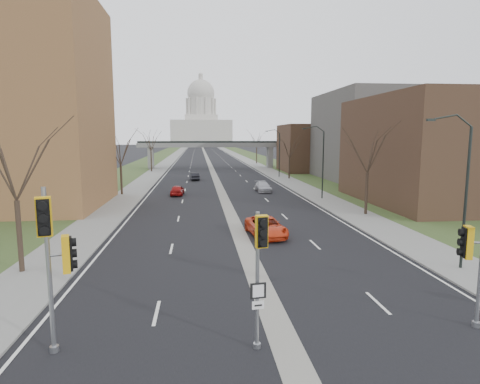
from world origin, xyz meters
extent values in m
plane|color=black|center=(0.00, 0.00, 0.00)|extent=(700.00, 700.00, 0.00)
cube|color=black|center=(0.00, 150.00, 0.01)|extent=(20.00, 600.00, 0.01)
cube|color=gray|center=(0.00, 150.00, 0.00)|extent=(1.20, 600.00, 0.02)
cube|color=gray|center=(12.00, 150.00, 0.06)|extent=(4.00, 600.00, 0.12)
cube|color=gray|center=(-12.00, 150.00, 0.06)|extent=(4.00, 600.00, 0.12)
cube|color=#33441F|center=(18.00, 150.00, 0.05)|extent=(8.00, 600.00, 0.10)
cube|color=#33441F|center=(-18.00, 150.00, 0.05)|extent=(8.00, 600.00, 0.10)
cube|color=#44311F|center=(24.00, 28.00, 6.00)|extent=(16.00, 20.00, 12.00)
cube|color=#514F4A|center=(28.00, 52.00, 7.50)|extent=(18.00, 22.00, 15.00)
cube|color=#44311F|center=(22.00, 70.00, 5.00)|extent=(14.00, 14.00, 10.00)
cube|color=slate|center=(-14.00, 80.00, 2.50)|extent=(1.20, 2.50, 5.00)
cube|color=slate|center=(14.00, 80.00, 2.50)|extent=(1.20, 2.50, 5.00)
cube|color=slate|center=(0.00, 80.00, 5.50)|extent=(34.00, 3.00, 1.00)
cube|color=black|center=(0.00, 80.00, 6.20)|extent=(34.00, 0.15, 0.50)
cube|color=beige|center=(0.00, 320.00, 10.00)|extent=(48.00, 42.00, 20.00)
cube|color=beige|center=(0.00, 320.00, 22.00)|extent=(26.00, 26.00, 5.00)
cylinder|color=beige|center=(0.00, 320.00, 31.00)|extent=(22.00, 22.00, 14.00)
sphere|color=beige|center=(0.00, 320.00, 42.00)|extent=(22.00, 22.00, 22.00)
cylinder|color=beige|center=(0.00, 320.00, 53.50)|extent=(3.60, 3.60, 4.50)
cylinder|color=black|center=(11.80, 6.00, 4.12)|extent=(0.16, 0.16, 8.00)
cube|color=black|center=(9.50, 6.00, 8.47)|extent=(0.45, 0.18, 0.14)
cylinder|color=black|center=(11.80, 32.00, 4.12)|extent=(0.16, 0.16, 8.00)
cube|color=black|center=(9.50, 32.00, 8.47)|extent=(0.45, 0.18, 0.14)
cylinder|color=black|center=(11.80, 58.00, 4.12)|extent=(0.16, 0.16, 8.00)
cube|color=black|center=(9.50, 58.00, 8.47)|extent=(0.45, 0.18, 0.14)
cylinder|color=#382B21|center=(-13.00, 8.00, 2.12)|extent=(0.28, 0.28, 4.00)
cylinder|color=#382B21|center=(-13.00, 38.00, 2.00)|extent=(0.28, 0.28, 3.75)
cylinder|color=#382B21|center=(-13.00, 72.00, 2.25)|extent=(0.28, 0.28, 4.25)
cylinder|color=#382B21|center=(13.00, 22.00, 2.12)|extent=(0.28, 0.28, 4.00)
cylinder|color=#382B21|center=(13.00, 55.00, 1.87)|extent=(0.28, 0.28, 3.50)
cylinder|color=#382B21|center=(13.00, 95.00, 2.25)|extent=(0.28, 0.28, 4.25)
cylinder|color=gray|center=(-8.29, -0.80, 2.96)|extent=(0.16, 0.16, 5.92)
cylinder|color=gray|center=(-8.29, -0.80, 0.11)|extent=(0.32, 0.32, 0.23)
cube|color=#D49E0C|center=(-8.13, -1.35, 5.01)|extent=(0.59, 0.57, 1.31)
cube|color=#D49E0C|center=(-7.75, -0.64, 3.53)|extent=(0.57, 0.59, 1.31)
cylinder|color=gray|center=(-1.09, -1.30, 2.51)|extent=(0.14, 0.14, 5.02)
cylinder|color=gray|center=(-1.09, -1.30, 0.10)|extent=(0.27, 0.27, 0.19)
cube|color=#D49E0C|center=(-1.03, -1.78, 4.44)|extent=(0.45, 0.44, 1.11)
cube|color=black|center=(-1.09, -1.30, 2.22)|extent=(0.58, 0.11, 0.58)
cube|color=silver|center=(-1.09, -1.30, 1.69)|extent=(0.44, 0.10, 0.29)
cylinder|color=gray|center=(7.90, -0.62, 0.11)|extent=(0.31, 0.31, 0.22)
cube|color=#D49E0C|center=(7.36, -0.49, 3.49)|extent=(0.54, 0.56, 1.29)
imported|color=#9C1211|center=(-5.83, 37.18, 0.67)|extent=(1.84, 4.02, 1.34)
imported|color=black|center=(-3.74, 54.99, 0.65)|extent=(1.76, 4.05, 1.29)
imported|color=red|center=(2.00, 14.92, 0.72)|extent=(2.92, 5.43, 1.45)
imported|color=#A6A7AE|center=(5.76, 39.50, 0.66)|extent=(1.99, 4.62, 1.33)
camera|label=1|loc=(-3.12, -14.73, 7.62)|focal=30.00mm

